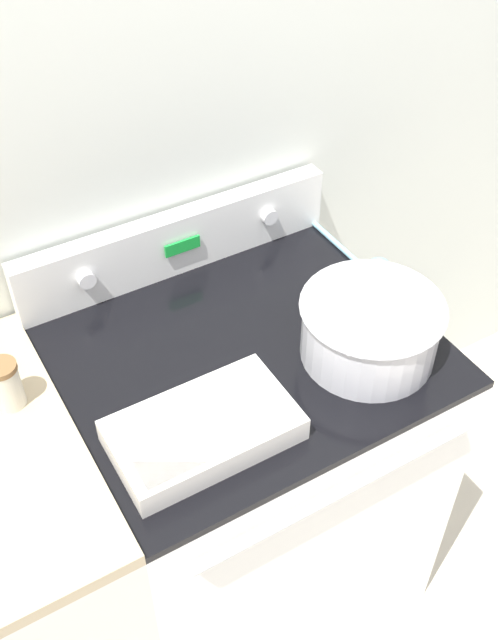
% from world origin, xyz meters
% --- Properties ---
extents(kitchen_wall, '(8.00, 0.05, 2.50)m').
position_xyz_m(kitchen_wall, '(0.00, 0.73, 1.25)').
color(kitchen_wall, silver).
rests_on(kitchen_wall, ground_plane).
extents(stove_range, '(0.80, 0.73, 0.93)m').
position_xyz_m(stove_range, '(0.00, 0.35, 0.46)').
color(stove_range, white).
rests_on(stove_range, ground_plane).
extents(control_panel, '(0.80, 0.07, 0.16)m').
position_xyz_m(control_panel, '(0.00, 0.67, 1.00)').
color(control_panel, white).
rests_on(control_panel, stove_range).
extents(mixing_bowl, '(0.30, 0.30, 0.14)m').
position_xyz_m(mixing_bowl, '(0.22, 0.20, 1.01)').
color(mixing_bowl, silver).
rests_on(mixing_bowl, stove_range).
extents(casserole_dish, '(0.35, 0.20, 0.06)m').
position_xyz_m(casserole_dish, '(-0.19, 0.17, 0.96)').
color(casserole_dish, silver).
rests_on(casserole_dish, stove_range).
extents(ladle, '(0.07, 0.31, 0.07)m').
position_xyz_m(ladle, '(0.38, 0.40, 0.96)').
color(ladle, '#7AB2C6').
rests_on(ladle, stove_range).
extents(spice_jar_brown_cap, '(0.06, 0.06, 0.11)m').
position_xyz_m(spice_jar_brown_cap, '(-0.49, 0.44, 0.99)').
color(spice_jar_brown_cap, beige).
rests_on(spice_jar_brown_cap, side_counter).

